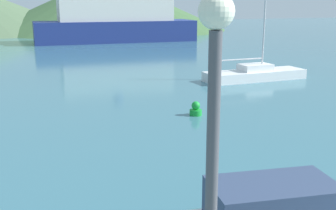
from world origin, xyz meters
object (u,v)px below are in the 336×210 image
ferry_distant (116,19)px  buoy_marker (196,109)px  streetlamp (211,195)px  sailboat_inner (255,74)px

ferry_distant → buoy_marker: size_ratio=31.51×
streetlamp → sailboat_inner: (15.27, 23.49, -3.48)m
streetlamp → buoy_marker: bearing=66.2°
sailboat_inner → streetlamp: bearing=-124.7°
sailboat_inner → buoy_marker: (-8.26, -7.63, -0.15)m
streetlamp → buoy_marker: 17.73m
ferry_distant → buoy_marker: bearing=-96.3°
streetlamp → sailboat_inner: sailboat_inner is taller
buoy_marker → sailboat_inner: bearing=42.7°
sailboat_inner → ferry_distant: ferry_distant is taller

